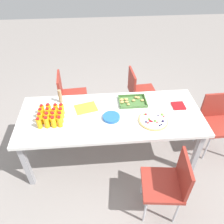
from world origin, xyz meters
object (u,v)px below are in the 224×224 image
object	(u,v)px
party_table	(111,119)
juice_bottle_15	(62,109)
juice_bottle_6	(54,118)
snack_tray	(131,101)
chair_end	(217,119)
chair_far_right	(139,90)
juice_bottle_1	(47,122)
napkin_stack	(178,106)
juice_bottle_13	(49,109)
juice_bottle_2	(53,122)
plate_stack	(112,117)
paper_folder	(86,108)
juice_bottle_9	(48,114)
juice_bottle_14	(56,109)
juice_bottle_8	(41,114)
fruit_pizza	(153,120)
juice_bottle_12	(42,110)
juice_bottle_4	(40,119)
juice_bottle_10	(55,113)
cardboard_tube	(60,96)
juice_bottle_5	(48,118)
chair_far_left	(69,94)
chair_near_right	(169,182)
juice_bottle_11	(61,113)
juice_bottle_0	(39,123)

from	to	relation	value
party_table	juice_bottle_15	xyz separation A→B (m)	(-0.57, 0.07, 0.13)
juice_bottle_6	snack_tray	xyz separation A→B (m)	(0.92, 0.30, -0.06)
chair_end	juice_bottle_6	size ratio (longest dim) A/B	5.70
chair_end	chair_far_right	distance (m)	1.17
juice_bottle_1	napkin_stack	distance (m)	1.57
juice_bottle_13	snack_tray	world-z (taller)	juice_bottle_13
juice_bottle_2	plate_stack	xyz separation A→B (m)	(0.65, 0.08, -0.05)
chair_end	paper_folder	distance (m)	1.71
juice_bottle_13	snack_tray	xyz separation A→B (m)	(1.00, 0.14, -0.06)
snack_tray	napkin_stack	distance (m)	0.58
juice_bottle_9	juice_bottle_14	world-z (taller)	juice_bottle_9
chair_end	juice_bottle_8	size ratio (longest dim) A/B	5.68
fruit_pizza	juice_bottle_12	bearing A→B (deg)	169.99
juice_bottle_4	snack_tray	bearing A→B (deg)	15.62
juice_bottle_10	cardboard_tube	bearing A→B (deg)	82.55
juice_bottle_2	napkin_stack	world-z (taller)	juice_bottle_2
juice_bottle_6	juice_bottle_12	world-z (taller)	juice_bottle_6
juice_bottle_5	party_table	bearing A→B (deg)	5.59
chair_end	snack_tray	xyz separation A→B (m)	(-1.12, 0.15, 0.25)
chair_far_right	juice_bottle_9	xyz separation A→B (m)	(-1.21, -0.82, 0.31)
party_table	fruit_pizza	xyz separation A→B (m)	(0.47, -0.15, 0.08)
chair_far_right	fruit_pizza	distance (m)	1.00
juice_bottle_8	juice_bottle_9	bearing A→B (deg)	-5.17
juice_bottle_15	juice_bottle_13	bearing A→B (deg)	177.87
juice_bottle_8	juice_bottle_14	size ratio (longest dim) A/B	1.05
chair_far_left	juice_bottle_9	xyz separation A→B (m)	(-0.15, -0.80, 0.31)
chair_far_left	juice_bottle_1	world-z (taller)	juice_bottle_1
juice_bottle_5	juice_bottle_9	distance (m)	0.07
chair_far_left	juice_bottle_15	xyz separation A→B (m)	(-0.00, -0.72, 0.31)
chair_near_right	juice_bottle_8	size ratio (longest dim) A/B	5.68
juice_bottle_11	juice_bottle_5	bearing A→B (deg)	-155.00
napkin_stack	chair_near_right	bearing A→B (deg)	-110.14
chair_far_left	juice_bottle_6	xyz separation A→B (m)	(-0.08, -0.87, 0.31)
juice_bottle_5	napkin_stack	distance (m)	1.57
juice_bottle_0	juice_bottle_4	world-z (taller)	juice_bottle_4
juice_bottle_0	napkin_stack	distance (m)	1.66
chair_near_right	party_table	bearing A→B (deg)	39.64
juice_bottle_1	juice_bottle_13	world-z (taller)	juice_bottle_13
juice_bottle_15	juice_bottle_1	bearing A→B (deg)	-123.23
juice_bottle_6	paper_folder	bearing A→B (deg)	32.18
chair_end	plate_stack	world-z (taller)	chair_end
party_table	chair_end	distance (m)	1.41
juice_bottle_9	juice_bottle_11	size ratio (longest dim) A/B	1.08
juice_bottle_2	paper_folder	xyz separation A→B (m)	(0.35, 0.29, -0.06)
fruit_pizza	juice_bottle_13	bearing A→B (deg)	169.15
juice_bottle_11	juice_bottle_1	bearing A→B (deg)	-135.10
juice_bottle_10	juice_bottle_11	world-z (taller)	juice_bottle_10
party_table	juice_bottle_9	xyz separation A→B (m)	(-0.71, -0.00, 0.13)
juice_bottle_11	paper_folder	bearing A→B (deg)	28.22
fruit_pizza	paper_folder	world-z (taller)	fruit_pizza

